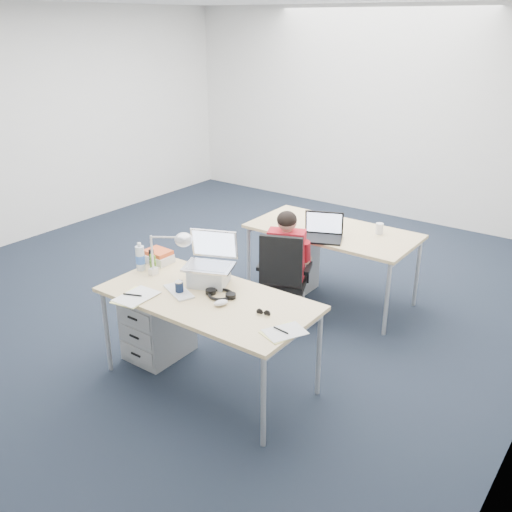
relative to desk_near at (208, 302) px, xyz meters
The scene contains 24 objects.
floor 1.62m from the desk_near, 129.36° to the left, with size 7.00×7.00×0.00m, color black.
room 1.79m from the desk_near, 129.36° to the left, with size 6.02×7.02×2.80m.
desk_near is the anchor object (origin of this frame).
desk_far 1.80m from the desk_near, 88.74° to the left, with size 1.60×0.80×0.73m.
office_chair 1.18m from the desk_near, 92.87° to the left, with size 0.76×0.76×0.91m.
seated_person 1.26m from the desk_near, 94.82° to the left, with size 0.48×0.63×1.07m.
drawer_pedestal_near 0.73m from the desk_near, behind, with size 0.40×0.50×0.55m, color #989B9C.
drawer_pedestal_far 1.81m from the desk_near, 102.49° to the left, with size 0.40×0.50×0.55m, color #989B9C.
silver_laptop 0.33m from the desk_near, 127.23° to the left, with size 0.37×0.29×0.39m, color silver, non-canonical shape.
wireless_keyboard 0.24m from the desk_near, 162.59° to the right, with size 0.30×0.12×0.02m, color white.
computer_mouse 0.18m from the desk_near, 15.97° to the right, with size 0.07×0.11×0.04m, color white.
headphones 0.12m from the desk_near, 42.93° to the left, with size 0.24×0.19×0.04m, color black, non-canonical shape.
can_koozie 0.24m from the desk_near, 158.64° to the right, with size 0.06×0.06×0.10m, color #121E39.
water_bottle 0.77m from the desk_near, behind, with size 0.07×0.07×0.23m, color silver.
bear_figurine 0.69m from the desk_near, behind, with size 0.07×0.05×0.14m, color #3E7C21, non-canonical shape.
book_stack 0.80m from the desk_near, 161.46° to the left, with size 0.23×0.17×0.10m, color silver.
cordless_phone 0.78m from the desk_near, 166.78° to the left, with size 0.04×0.02×0.13m, color black.
papers_left 0.53m from the desk_near, 142.64° to the right, with size 0.21×0.31×0.01m, color #FFFE93.
papers_right 0.74m from the desk_near, ahead, with size 0.18×0.26×0.01m, color #FFFE93.
sunglasses 0.49m from the desk_near, ahead, with size 0.10×0.05×0.02m, color black, non-canonical shape.
desk_lamp 0.55m from the desk_near, behind, with size 0.39×0.14×0.44m, color silver, non-canonical shape.
dark_laptop 1.51m from the desk_near, 86.39° to the left, with size 0.35×0.34×0.26m, color black, non-canonical shape.
far_cup 2.01m from the desk_near, 77.21° to the left, with size 0.07×0.07×0.10m, color white.
far_papers 1.75m from the desk_near, 92.99° to the left, with size 0.22×0.31×0.01m, color white.
Camera 1 is at (3.40, -3.93, 2.60)m, focal length 40.00 mm.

